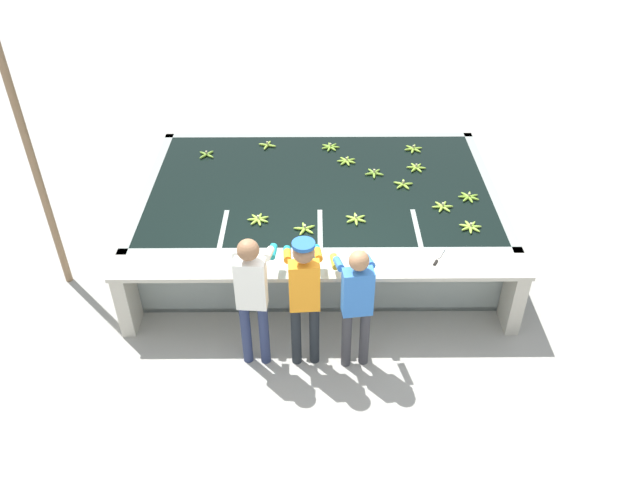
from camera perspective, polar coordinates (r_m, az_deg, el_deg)
The scene contains 22 objects.
ground_plane at distance 7.45m, azimuth 0.06°, elevation -8.93°, with size 80.00×80.00×0.00m, color #A3A099.
wash_tank at distance 8.69m, azimuth -0.04°, elevation 2.45°, with size 4.73×3.06×0.91m.
work_ledge at distance 7.18m, azimuth 0.05°, elevation -4.00°, with size 4.73×0.45×0.91m.
worker_0 at distance 6.57m, azimuth -6.22°, elevation -4.61°, with size 0.44×0.73×1.69m.
worker_1 at distance 6.53m, azimuth -1.45°, elevation -4.69°, with size 0.43×0.73×1.67m.
worker_2 at distance 6.57m, azimuth 3.36°, elevation -5.35°, with size 0.46×0.73×1.57m.
banana_bunch_floating_0 at distance 7.77m, azimuth -5.66°, elevation 1.89°, with size 0.28×0.28×0.08m.
banana_bunch_floating_1 at distance 8.73m, azimuth 4.97°, elevation 6.12°, with size 0.28×0.27×0.08m.
banana_bunch_floating_2 at distance 7.82m, azimuth 13.60°, elevation 1.17°, with size 0.28×0.28×0.08m.
banana_bunch_floating_3 at distance 8.12m, azimuth 11.14°, elevation 3.01°, with size 0.28×0.27×0.08m.
banana_bunch_floating_4 at distance 8.40m, azimuth 13.45°, elevation 3.85°, with size 0.28×0.28×0.08m.
banana_bunch_floating_5 at distance 8.93m, azimuth 8.79°, elevation 6.56°, with size 0.28×0.27×0.08m.
banana_bunch_floating_6 at distance 9.31m, azimuth -10.33°, elevation 7.69°, with size 0.24×0.24×0.08m.
banana_bunch_floating_7 at distance 8.51m, azimuth 7.61°, elevation 5.07°, with size 0.27×0.27×0.08m.
banana_bunch_floating_8 at distance 9.00m, azimuth 2.44°, elevation 7.23°, with size 0.27×0.28×0.08m.
banana_bunch_floating_9 at distance 9.42m, azimuth 8.53°, elevation 8.25°, with size 0.28×0.28×0.08m.
banana_bunch_floating_10 at distance 9.37m, azimuth 0.95°, elevation 8.51°, with size 0.28×0.28×0.08m.
banana_bunch_floating_11 at distance 7.75m, azimuth 3.29°, elevation 1.94°, with size 0.26×0.28×0.08m.
banana_bunch_floating_12 at distance 9.45m, azimuth -4.84°, elevation 8.64°, with size 0.28×0.28×0.08m.
banana_bunch_floating_13 at distance 7.57m, azimuth -1.40°, elevation 1.03°, with size 0.27×0.28×0.08m.
knife_0 at distance 7.22m, azimuth 10.70°, elevation -1.74°, with size 0.19×0.32×0.02m.
support_post_left at distance 8.03m, azimuth -24.46°, elevation 5.46°, with size 0.09×0.09×3.20m.
Camera 1 is at (-0.05, -5.25, 5.30)m, focal length 35.00 mm.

